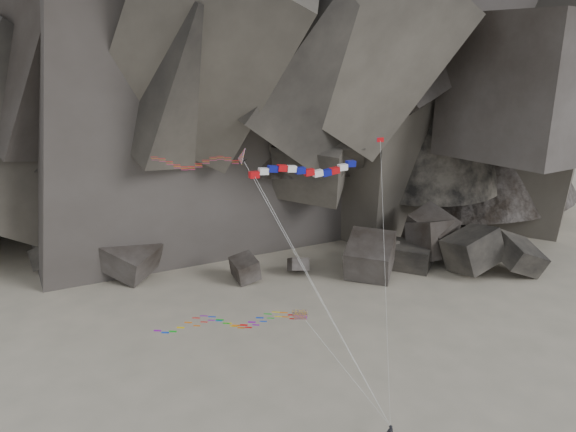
{
  "coord_description": "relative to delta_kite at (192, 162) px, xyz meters",
  "views": [
    {
      "loc": [
        -5.44,
        -44.83,
        34.28
      ],
      "look_at": [
        -0.47,
        6.0,
        18.23
      ],
      "focal_mm": 35.0,
      "sensor_mm": 36.0,
      "label": 1
    }
  ],
  "objects": [
    {
      "name": "pennant_kite",
      "position": [
        15.85,
        -2.75,
        -3.42
      ],
      "size": [
        1.18,
        4.97,
        24.81
      ],
      "rotation": [
        0.0,
        0.0,
        0.07
      ],
      "color": "red",
      "rests_on": "ground"
    },
    {
      "name": "delta_kite",
      "position": [
        0.0,
        0.0,
        0.0
      ],
      "size": [
        20.43,
        7.1,
        24.04
      ],
      "rotation": [
        0.0,
        0.0,
        0.2
      ],
      "color": "red",
      "rests_on": "ground"
    },
    {
      "name": "banner_kite",
      "position": [
        9.54,
        -0.25,
        -0.98
      ],
      "size": [
        11.92,
        8.51,
        22.54
      ],
      "rotation": [
        0.0,
        0.0,
        0.34
      ],
      "color": "red",
      "rests_on": "ground"
    },
    {
      "name": "ground",
      "position": [
        8.95,
        -2.32,
        -24.46
      ],
      "size": [
        260.0,
        260.0,
        0.0
      ],
      "primitive_type": "plane",
      "color": "#AB9F8A",
      "rests_on": "ground"
    },
    {
      "name": "parafoil_kite",
      "position": [
        1.98,
        -1.35,
        -14.43
      ],
      "size": [
        21.34,
        5.72,
        9.67
      ],
      "rotation": [
        0.0,
        0.0,
        -0.28
      ],
      "color": "yellow",
      "rests_on": "ground"
    },
    {
      "name": "boulder_field",
      "position": [
        23.95,
        32.35,
        -22.16
      ],
      "size": [
        78.16,
        17.48,
        8.95
      ],
      "color": "#47423F",
      "rests_on": "ground"
    }
  ]
}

